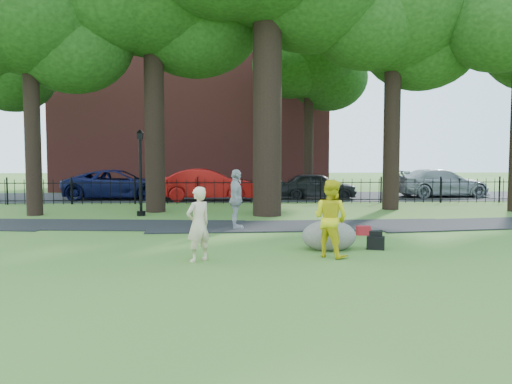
{
  "coord_description": "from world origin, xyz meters",
  "views": [
    {
      "loc": [
        -1.41,
        -12.15,
        2.25
      ],
      "look_at": [
        -0.69,
        2.0,
        1.26
      ],
      "focal_mm": 35.0,
      "sensor_mm": 36.0,
      "label": 1
    }
  ],
  "objects": [
    {
      "name": "woman",
      "position": [
        -2.11,
        -1.43,
        0.81
      ],
      "size": [
        0.7,
        0.67,
        1.62
      ],
      "primitive_type": "imported",
      "rotation": [
        0.0,
        0.0,
        3.83
      ],
      "color": "beige",
      "rests_on": "ground"
    },
    {
      "name": "street",
      "position": [
        0.0,
        16.0,
        0.0
      ],
      "size": [
        80.0,
        7.0,
        0.02
      ],
      "primitive_type": "cube",
      "color": "black",
      "rests_on": "ground"
    },
    {
      "name": "boulder",
      "position": [
        0.99,
        -0.18,
        0.39
      ],
      "size": [
        1.58,
        1.37,
        0.78
      ],
      "primitive_type": "ellipsoid",
      "rotation": [
        0.0,
        0.0,
        -0.33
      ],
      "color": "#696657",
      "rests_on": "ground"
    },
    {
      "name": "pedestrian",
      "position": [
        -1.24,
        3.34,
        0.94
      ],
      "size": [
        0.46,
        1.1,
        1.88
      ],
      "primitive_type": "imported",
      "rotation": [
        0.0,
        0.0,
        1.56
      ],
      "color": "#9D9CA1",
      "rests_on": "ground"
    },
    {
      "name": "backpack",
      "position": [
        2.13,
        -0.24,
        0.16
      ],
      "size": [
        0.49,
        0.38,
        0.32
      ],
      "primitive_type": "cube",
      "rotation": [
        0.0,
        0.0,
        -0.32
      ],
      "color": "black",
      "rests_on": "ground"
    },
    {
      "name": "ground",
      "position": [
        0.0,
        0.0,
        0.0
      ],
      "size": [
        120.0,
        120.0,
        0.0
      ],
      "primitive_type": "plane",
      "color": "#316121",
      "rests_on": "ground"
    },
    {
      "name": "red_sedan",
      "position": [
        -2.6,
        13.65,
        0.83
      ],
      "size": [
        5.07,
        1.9,
        1.65
      ],
      "primitive_type": "imported",
      "rotation": [
        0.0,
        0.0,
        1.6
      ],
      "color": "#A40E0C",
      "rests_on": "ground"
    },
    {
      "name": "navy_van",
      "position": [
        -7.32,
        14.63,
        0.79
      ],
      "size": [
        5.75,
        2.75,
        1.58
      ],
      "primitive_type": "imported",
      "rotation": [
        0.0,
        0.0,
        1.59
      ],
      "color": "#0B0F3A",
      "rests_on": "ground"
    },
    {
      "name": "man",
      "position": [
        0.84,
        -1.09,
        0.88
      ],
      "size": [
        1.07,
        1.07,
        1.75
      ],
      "primitive_type": "imported",
      "rotation": [
        0.0,
        0.0,
        2.37
      ],
      "color": "yellow",
      "rests_on": "ground"
    },
    {
      "name": "lamppost",
      "position": [
        -4.85,
        7.12,
        1.63
      ],
      "size": [
        0.33,
        0.33,
        3.32
      ],
      "rotation": [
        0.0,
        0.0,
        -0.02
      ],
      "color": "black",
      "rests_on": "ground"
    },
    {
      "name": "footpath",
      "position": [
        1.0,
        3.9,
        0.0
      ],
      "size": [
        36.07,
        3.85,
        0.03
      ],
      "primitive_type": "cube",
      "rotation": [
        0.0,
        0.0,
        0.03
      ],
      "color": "black",
      "rests_on": "ground"
    },
    {
      "name": "iron_fence",
      "position": [
        0.0,
        12.0,
        0.6
      ],
      "size": [
        44.0,
        0.04,
        1.2
      ],
      "color": "black",
      "rests_on": "ground"
    },
    {
      "name": "tree_row",
      "position": [
        0.52,
        8.4,
        8.15
      ],
      "size": [
        26.82,
        7.96,
        12.42
      ],
      "color": "black",
      "rests_on": "ground"
    },
    {
      "name": "silver_car",
      "position": [
        10.46,
        15.43,
        0.79
      ],
      "size": [
        5.68,
        2.88,
        1.58
      ],
      "primitive_type": "imported",
      "rotation": [
        0.0,
        0.0,
        1.7
      ],
      "color": "#96999E",
      "rests_on": "ground"
    },
    {
      "name": "grey_car",
      "position": [
        3.2,
        14.21,
        0.72
      ],
      "size": [
        4.32,
        2.01,
        1.43
      ],
      "primitive_type": "imported",
      "rotation": [
        0.0,
        0.0,
        1.49
      ],
      "color": "black",
      "rests_on": "ground"
    },
    {
      "name": "red_bag",
      "position": [
        2.43,
        1.99,
        0.13
      ],
      "size": [
        0.39,
        0.25,
        0.26
      ],
      "primitive_type": "cube",
      "rotation": [
        0.0,
        0.0,
        -0.02
      ],
      "color": "maroon",
      "rests_on": "ground"
    },
    {
      "name": "brick_building",
      "position": [
        -4.0,
        24.0,
        6.0
      ],
      "size": [
        18.0,
        8.0,
        12.0
      ],
      "primitive_type": "cube",
      "color": "maroon",
      "rests_on": "ground"
    }
  ]
}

